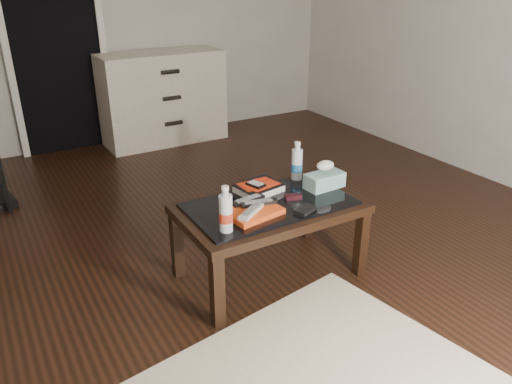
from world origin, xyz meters
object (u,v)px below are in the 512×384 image
Objects in this scene: coffee_table at (270,213)px; dresser at (163,98)px; water_bottle_right at (297,161)px; water_bottle_left at (226,209)px; textbook at (259,188)px; tissue_box at (324,180)px.

dresser is at bearing 81.88° from coffee_table.
water_bottle_left is at bearing -151.20° from water_bottle_right.
coffee_table is 0.43m from water_bottle_right.
dresser is (0.38, 2.66, 0.05)m from coffee_table.
textbook is 1.05× the size of water_bottle_left.
coffee_table is at bearing -108.53° from textbook.
water_bottle_left is (-0.35, -0.16, 0.18)m from coffee_table.
water_bottle_right is at bearing 28.80° from water_bottle_left.
textbook is 0.32m from water_bottle_right.
water_bottle_right is (-0.06, -2.45, 0.13)m from dresser.
coffee_table is 0.83× the size of dresser.
water_bottle_right is at bearing -92.22° from dresser.
tissue_box is at bearing -90.70° from dresser.
textbook is 0.51m from water_bottle_left.
coffee_table is 2.69m from dresser.
tissue_box is (0.36, -0.14, 0.02)m from textbook.
tissue_box is at bearing 13.58° from water_bottle_left.
tissue_box is at bearing 2.79° from coffee_table.
water_bottle_left is 1.00× the size of water_bottle_right.
water_bottle_right is (0.67, 0.37, 0.00)m from water_bottle_left.
coffee_table is at bearing -99.01° from dresser.
textbook is 0.39m from tissue_box.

